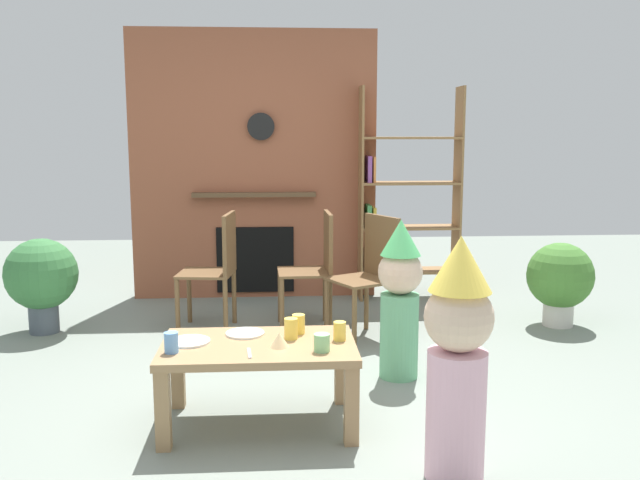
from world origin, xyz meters
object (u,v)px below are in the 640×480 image
at_px(child_in_pink, 400,295).
at_px(dining_chair_left, 218,264).
at_px(paper_cup_far_left, 171,343).
at_px(potted_plant_short, 41,277).
at_px(coffee_table, 259,357).
at_px(paper_cup_near_left, 340,331).
at_px(paper_cup_near_right, 291,329).
at_px(paper_cup_far_right, 322,343).
at_px(dining_chair_middle, 316,263).
at_px(paper_plate_rear, 189,341).
at_px(birthday_cake_slice, 279,340).
at_px(bookshelf, 403,202).
at_px(paper_plate_front, 245,333).
at_px(potted_plant_tall, 560,278).
at_px(dining_chair_right, 371,269).
at_px(paper_cup_center, 299,324).
at_px(child_with_cone_hat, 458,353).

relative_size(child_in_pink, dining_chair_left, 1.09).
distance_m(paper_cup_far_left, potted_plant_short, 2.26).
bearing_deg(coffee_table, paper_cup_near_left, 3.35).
xyz_separation_m(paper_cup_near_left, paper_cup_near_right, (-0.25, 0.04, 0.01)).
height_order(paper_cup_far_right, dining_chair_middle, dining_chair_middle).
relative_size(paper_plate_rear, birthday_cake_slice, 2.15).
bearing_deg(coffee_table, dining_chair_middle, 77.12).
distance_m(bookshelf, potted_plant_short, 3.08).
distance_m(bookshelf, paper_plate_front, 2.88).
xyz_separation_m(birthday_cake_slice, child_in_pink, (0.74, 0.72, 0.05)).
xyz_separation_m(dining_chair_left, potted_plant_short, (-1.32, 0.01, -0.08)).
bearing_deg(paper_plate_front, coffee_table, -64.94).
bearing_deg(potted_plant_tall, dining_chair_right, -172.49).
bearing_deg(paper_cup_far_left, paper_cup_near_right, 17.64).
xyz_separation_m(coffee_table, paper_cup_far_right, (0.31, -0.15, 0.12)).
bearing_deg(paper_cup_center, paper_cup_far_right, -71.81).
bearing_deg(coffee_table, dining_chair_right, 61.98).
relative_size(paper_cup_near_right, paper_plate_rear, 0.51).
distance_m(dining_chair_left, potted_plant_tall, 2.65).
relative_size(paper_cup_center, paper_cup_far_right, 1.17).
bearing_deg(dining_chair_left, bookshelf, -143.15).
distance_m(coffee_table, dining_chair_middle, 1.82).
xyz_separation_m(paper_cup_near_right, dining_chair_left, (-0.51, 1.70, 0.02)).
relative_size(birthday_cake_slice, child_with_cone_hat, 0.09).
xyz_separation_m(paper_cup_far_left, potted_plant_short, (-1.24, 1.89, -0.06)).
bearing_deg(paper_cup_center, coffee_table, -142.81).
distance_m(paper_plate_rear, birthday_cake_slice, 0.47).
xyz_separation_m(paper_cup_far_left, child_with_cone_hat, (1.29, -0.49, 0.08)).
height_order(paper_cup_near_left, paper_plate_front, paper_cup_near_left).
relative_size(child_with_cone_hat, dining_chair_left, 1.20).
xyz_separation_m(paper_cup_near_left, potted_plant_tall, (1.88, 1.66, -0.11)).
xyz_separation_m(bookshelf, potted_plant_short, (-2.91, -0.91, -0.45)).
bearing_deg(paper_cup_far_right, paper_plate_rear, 164.44).
relative_size(bookshelf, child_in_pink, 1.93).
distance_m(coffee_table, paper_cup_near_right, 0.22).
height_order(child_in_pink, dining_chair_left, child_in_pink).
relative_size(paper_plate_front, dining_chair_middle, 0.23).
xyz_separation_m(bookshelf, child_in_pink, (-0.40, -2.03, -0.36)).
relative_size(paper_cup_center, dining_chair_right, 0.11).
bearing_deg(paper_cup_near_right, dining_chair_right, 66.32).
height_order(paper_cup_near_left, paper_cup_far_right, paper_cup_near_left).
bearing_deg(paper_cup_far_right, paper_plate_front, 141.34).
bearing_deg(bookshelf, child_with_cone_hat, -96.57).
bearing_deg(dining_chair_right, child_with_cone_hat, 64.11).
bearing_deg(paper_cup_far_left, paper_plate_front, 39.14).
xyz_separation_m(paper_cup_center, potted_plant_short, (-1.87, 1.61, -0.06)).
bearing_deg(potted_plant_tall, coffee_table, -143.74).
xyz_separation_m(bookshelf, dining_chair_right, (-0.45, -1.19, -0.37)).
distance_m(dining_chair_right, potted_plant_tall, 1.53).
bearing_deg(paper_plate_front, potted_plant_tall, 32.75).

